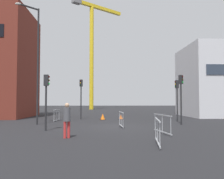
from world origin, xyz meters
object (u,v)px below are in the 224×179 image
(traffic_light_island, at_px, (177,94))
(pedestrian_walking, at_px, (67,118))
(traffic_light_far, at_px, (46,93))
(streetlamp_tall, at_px, (36,57))
(traffic_light_verge, at_px, (181,91))
(traffic_cone_striped, at_px, (121,117))
(traffic_light_corner, at_px, (81,93))
(traffic_cone_orange, at_px, (103,117))
(construction_crane, at_px, (92,41))

(traffic_light_island, relative_size, pedestrian_walking, 2.12)
(traffic_light_far, bearing_deg, traffic_light_island, 31.71)
(streetlamp_tall, distance_m, traffic_light_verge, 11.77)
(traffic_light_verge, xyz_separation_m, traffic_light_far, (-9.70, -3.49, -0.24))
(streetlamp_tall, distance_m, traffic_light_far, 5.19)
(streetlamp_tall, xyz_separation_m, traffic_cone_striped, (7.15, 5.42, -5.11))
(traffic_light_corner, relative_size, traffic_cone_orange, 6.63)
(traffic_light_corner, bearing_deg, pedestrian_walking, -88.10)
(traffic_light_corner, distance_m, traffic_cone_orange, 3.34)
(traffic_light_corner, height_order, pedestrian_walking, traffic_light_corner)
(traffic_light_island, xyz_separation_m, traffic_light_far, (-10.24, -6.33, -0.13))
(traffic_cone_orange, bearing_deg, construction_crane, 94.60)
(traffic_light_far, bearing_deg, traffic_cone_orange, 68.02)
(construction_crane, relative_size, traffic_light_corner, 5.87)
(construction_crane, distance_m, streetlamp_tall, 36.07)
(construction_crane, height_order, traffic_cone_orange, construction_crane)
(traffic_light_corner, bearing_deg, construction_crane, 90.36)
(streetlamp_tall, distance_m, pedestrian_walking, 8.99)
(construction_crane, bearing_deg, traffic_light_corner, -89.64)
(pedestrian_walking, bearing_deg, streetlamp_tall, 116.48)
(traffic_light_far, distance_m, traffic_cone_striped, 10.97)
(traffic_light_far, height_order, pedestrian_walking, traffic_light_far)
(construction_crane, height_order, pedestrian_walking, construction_crane)
(traffic_cone_striped, bearing_deg, pedestrian_walking, -106.23)
(construction_crane, distance_m, traffic_light_island, 35.71)
(traffic_light_verge, relative_size, traffic_light_far, 1.11)
(traffic_light_verge, height_order, traffic_cone_striped, traffic_light_verge)
(construction_crane, bearing_deg, streetlamp_tall, -94.81)
(construction_crane, relative_size, traffic_light_verge, 6.07)
(traffic_light_verge, bearing_deg, traffic_light_far, -160.23)
(traffic_light_island, height_order, traffic_cone_orange, traffic_light_island)
(construction_crane, xyz_separation_m, traffic_light_island, (9.08, -32.19, -12.51))
(traffic_light_verge, distance_m, traffic_light_corner, 10.27)
(construction_crane, height_order, traffic_light_far, construction_crane)
(traffic_light_corner, bearing_deg, traffic_light_island, -19.46)
(streetlamp_tall, relative_size, traffic_cone_striped, 17.69)
(streetlamp_tall, relative_size, traffic_light_island, 2.49)
(construction_crane, height_order, traffic_light_corner, construction_crane)
(traffic_light_corner, distance_m, traffic_cone_striped, 4.74)
(construction_crane, xyz_separation_m, streetlamp_tall, (-2.91, -34.63, -9.67))
(traffic_light_island, height_order, traffic_cone_striped, traffic_light_island)
(pedestrian_walking, bearing_deg, traffic_light_island, 48.25)
(traffic_light_island, distance_m, traffic_light_corner, 9.43)
(traffic_light_corner, distance_m, traffic_light_far, 9.57)
(streetlamp_tall, bearing_deg, traffic_light_island, 11.49)
(traffic_light_corner, xyz_separation_m, pedestrian_walking, (0.42, -12.64, -1.68))
(streetlamp_tall, bearing_deg, traffic_cone_striped, 37.15)
(traffic_cone_striped, bearing_deg, streetlamp_tall, -142.85)
(streetlamp_tall, distance_m, traffic_cone_orange, 8.83)
(traffic_light_island, bearing_deg, streetlamp_tall, -168.51)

